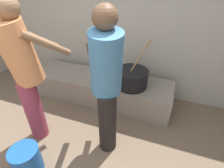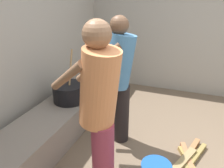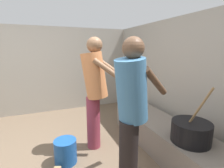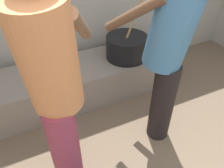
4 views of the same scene
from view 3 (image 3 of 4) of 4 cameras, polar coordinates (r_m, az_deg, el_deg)
block_enclosure_left at (r=4.28m, az=-24.65°, el=4.19°), size 0.20×4.81×1.99m
block_enclosure_rear at (r=2.82m, az=26.83°, el=0.56°), size 5.08×0.20×1.99m
hearth_ledge at (r=2.73m, az=17.50°, el=-16.72°), size 2.17×0.60×0.40m
cooking_pot_main at (r=2.25m, az=25.30°, el=-14.45°), size 0.45×0.45×0.70m
cook_in_orange_shirt at (r=2.42m, az=-5.81°, el=-1.03°), size 0.58×0.75×1.65m
cook_in_blue_shirt at (r=1.71m, az=6.63°, el=-7.66°), size 0.59×0.74×1.60m
bucket_blue_plastic at (r=2.46m, az=-15.54°, el=-21.22°), size 0.29×0.29×0.32m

